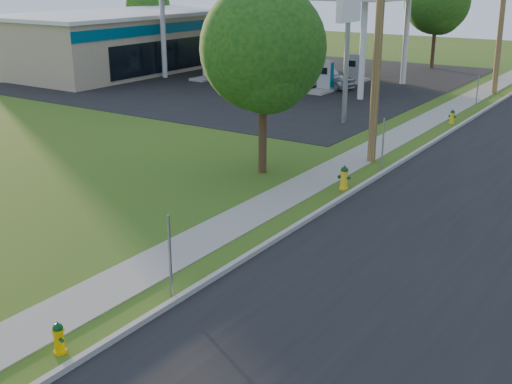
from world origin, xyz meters
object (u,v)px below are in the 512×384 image
(fuel_pump_nw, at_px, (210,68))
(hydrant_mid, at_px, (344,178))
(tree_back, at_px, (148,8))
(hydrant_far, at_px, (452,117))
(fuel_pump_se, at_px, (353,72))
(tree_verge, at_px, (264,53))
(fuel_pump_sw, at_px, (243,62))
(utility_pole_mid, at_px, (379,31))
(hydrant_near, at_px, (59,338))
(car_silver, at_px, (325,77))
(price_pylon, at_px, (349,8))
(tree_lot, at_px, (438,4))
(utility_pole_far, at_px, (502,12))
(fuel_pump_ne, at_px, (325,80))

(fuel_pump_nw, relative_size, hydrant_mid, 3.83)
(tree_back, xyz_separation_m, hydrant_far, (32.95, -14.37, -3.62))
(tree_back, bearing_deg, fuel_pump_se, -13.71)
(tree_verge, bearing_deg, fuel_pump_sw, 126.49)
(fuel_pump_sw, distance_m, hydrant_far, 20.35)
(fuel_pump_nw, bearing_deg, utility_pole_mid, -35.99)
(tree_verge, bearing_deg, hydrant_near, -75.30)
(car_silver, bearing_deg, price_pylon, -136.25)
(fuel_pump_sw, bearing_deg, price_pylon, -39.40)
(utility_pole_mid, bearing_deg, hydrant_mid, -80.18)
(fuel_pump_nw, distance_m, car_silver, 8.45)
(fuel_pump_se, relative_size, hydrant_mid, 3.83)
(utility_pole_mid, bearing_deg, fuel_pump_sw, 136.48)
(fuel_pump_sw, height_order, price_pylon, price_pylon)
(fuel_pump_se, xyz_separation_m, car_silver, (-0.64, -2.81, -0.03))
(price_pylon, distance_m, hydrant_near, 22.24)
(tree_back, bearing_deg, fuel_pump_nw, -33.85)
(tree_verge, bearing_deg, hydrant_far, 75.13)
(utility_pole_mid, distance_m, fuel_pump_nw, 22.52)
(tree_verge, bearing_deg, price_pylon, 97.78)
(tree_verge, relative_size, tree_lot, 0.90)
(fuel_pump_nw, distance_m, hydrant_mid, 24.94)
(fuel_pump_sw, height_order, tree_back, tree_back)
(fuel_pump_se, distance_m, car_silver, 2.88)
(tree_back, distance_m, hydrant_near, 50.74)
(utility_pole_mid, relative_size, hydrant_mid, 11.72)
(utility_pole_far, distance_m, fuel_pump_ne, 10.99)
(fuel_pump_ne, xyz_separation_m, hydrant_far, (9.43, -4.63, -0.38))
(fuel_pump_ne, distance_m, car_silver, 1.35)
(fuel_pump_se, height_order, hydrant_far, fuel_pump_se)
(fuel_pump_ne, height_order, tree_back, tree_back)
(fuel_pump_nw, distance_m, tree_verge, 22.83)
(tree_back, bearing_deg, price_pylon, -31.15)
(fuel_pump_se, bearing_deg, fuel_pump_ne, -90.00)
(hydrant_mid, distance_m, hydrant_far, 12.05)
(price_pylon, relative_size, tree_verge, 1.02)
(fuel_pump_sw, distance_m, tree_verge, 25.89)
(fuel_pump_sw, distance_m, tree_back, 15.94)
(fuel_pump_nw, distance_m, hydrant_far, 19.00)
(tree_verge, height_order, hydrant_far, tree_verge)
(hydrant_far, xyz_separation_m, car_silver, (-10.06, 5.82, 0.35))
(tree_back, bearing_deg, utility_pole_far, -8.31)
(fuel_pump_ne, distance_m, hydrant_near, 30.20)
(fuel_pump_se, relative_size, price_pylon, 0.47)
(tree_verge, distance_m, tree_lot, 30.61)
(utility_pole_far, height_order, tree_back, utility_pole_far)
(tree_verge, relative_size, hydrant_mid, 8.03)
(hydrant_mid, relative_size, hydrant_far, 1.20)
(fuel_pump_se, relative_size, tree_verge, 0.48)
(utility_pole_mid, bearing_deg, utility_pole_far, 90.00)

